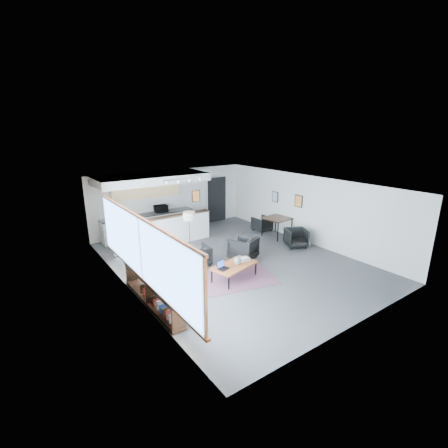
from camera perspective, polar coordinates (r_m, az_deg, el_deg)
room at (r=10.47m, az=1.68°, el=-0.07°), size 7.02×9.02×2.62m
window at (r=8.09m, az=-14.38°, el=-4.59°), size 0.10×5.95×1.66m
console at (r=8.48m, az=-12.41°, el=-11.82°), size 0.35×3.00×0.80m
kitchenette at (r=13.02m, az=-12.49°, el=3.22°), size 4.20×1.96×2.60m
doorway at (r=15.32m, az=-1.36°, el=4.45°), size 1.10×0.12×2.15m
track_light at (r=11.71m, az=-7.15°, el=7.76°), size 1.60×0.07×0.15m
wall_art_lower at (r=12.99m, az=12.98°, el=3.95°), size 0.03×0.38×0.48m
wall_art_upper at (r=13.88m, az=8.99°, el=4.76°), size 0.03×0.34×0.44m
kilim_rug at (r=9.76m, az=1.83°, el=-9.55°), size 2.67×2.12×0.01m
coffee_table at (r=9.58m, az=1.85°, el=-7.35°), size 1.52×1.05×0.45m
laptop at (r=9.30m, az=-0.36°, el=-7.46°), size 0.36×0.32×0.22m
ceramic_pot at (r=9.55m, az=2.39°, el=-6.47°), size 0.23×0.23×0.23m
book_stack at (r=9.87m, az=3.62°, el=-6.14°), size 0.33×0.27×0.09m
coaster at (r=9.46m, az=3.71°, el=-7.46°), size 0.12×0.12×0.01m
armchair_left at (r=10.56m, az=-4.56°, el=-5.39°), size 0.75×0.71×0.72m
armchair_right at (r=11.00m, az=3.38°, el=-4.04°), size 1.09×1.06×0.86m
floor_lamp at (r=11.40m, az=-6.17°, el=1.19°), size 0.55×0.55×1.49m
dining_table at (r=13.29m, az=9.32°, el=0.81°), size 1.03×1.03×0.80m
dining_chair_near at (r=12.41m, az=12.59°, el=-2.49°), size 0.83×0.81×0.66m
dining_chair_far at (r=14.04m, az=6.68°, el=-0.06°), size 0.62×0.58×0.60m
microwave at (r=13.68m, az=-11.04°, el=2.79°), size 0.54×0.32×0.35m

